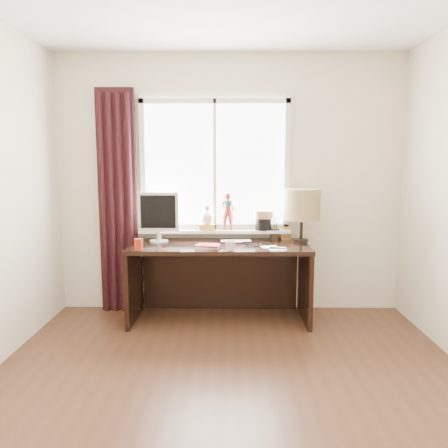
{
  "coord_description": "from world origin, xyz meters",
  "views": [
    {
      "loc": [
        -0.01,
        -2.46,
        1.53
      ],
      "look_at": [
        -0.05,
        1.25,
        1.0
      ],
      "focal_mm": 35.0,
      "sensor_mm": 36.0,
      "label": 1
    }
  ],
  "objects_px": {
    "mug": "(230,245)",
    "desk": "(219,267)",
    "table_lamp": "(302,205)",
    "red_cup": "(138,244)",
    "laptop": "(236,241)",
    "monitor": "(158,214)"
  },
  "relations": [
    {
      "from": "mug",
      "to": "desk",
      "type": "xyz_separation_m",
      "value": [
        -0.11,
        0.4,
        -0.29
      ]
    },
    {
      "from": "desk",
      "to": "table_lamp",
      "type": "bearing_deg",
      "value": 2.0
    },
    {
      "from": "red_cup",
      "to": "desk",
      "type": "relative_size",
      "value": 0.06
    },
    {
      "from": "laptop",
      "to": "monitor",
      "type": "height_order",
      "value": "monitor"
    },
    {
      "from": "mug",
      "to": "monitor",
      "type": "bearing_deg",
      "value": 148.84
    },
    {
      "from": "red_cup",
      "to": "desk",
      "type": "bearing_deg",
      "value": 28.02
    },
    {
      "from": "mug",
      "to": "monitor",
      "type": "height_order",
      "value": "monitor"
    },
    {
      "from": "laptop",
      "to": "table_lamp",
      "type": "distance_m",
      "value": 0.73
    },
    {
      "from": "laptop",
      "to": "desk",
      "type": "relative_size",
      "value": 0.17
    },
    {
      "from": "monitor",
      "to": "table_lamp",
      "type": "bearing_deg",
      "value": 0.05
    },
    {
      "from": "laptop",
      "to": "monitor",
      "type": "relative_size",
      "value": 0.6
    },
    {
      "from": "desk",
      "to": "monitor",
      "type": "height_order",
      "value": "monitor"
    },
    {
      "from": "laptop",
      "to": "red_cup",
      "type": "xyz_separation_m",
      "value": [
        -0.88,
        -0.37,
        0.04
      ]
    },
    {
      "from": "red_cup",
      "to": "monitor",
      "type": "distance_m",
      "value": 0.48
    },
    {
      "from": "mug",
      "to": "table_lamp",
      "type": "height_order",
      "value": "table_lamp"
    },
    {
      "from": "mug",
      "to": "laptop",
      "type": "bearing_deg",
      "value": 81.69
    },
    {
      "from": "red_cup",
      "to": "desk",
      "type": "distance_m",
      "value": 0.86
    },
    {
      "from": "mug",
      "to": "desk",
      "type": "distance_m",
      "value": 0.5
    },
    {
      "from": "mug",
      "to": "table_lamp",
      "type": "relative_size",
      "value": 0.19
    },
    {
      "from": "laptop",
      "to": "red_cup",
      "type": "distance_m",
      "value": 0.95
    },
    {
      "from": "mug",
      "to": "monitor",
      "type": "xyz_separation_m",
      "value": [
        -0.7,
        0.42,
        0.23
      ]
    },
    {
      "from": "desk",
      "to": "monitor",
      "type": "distance_m",
      "value": 0.79
    }
  ]
}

